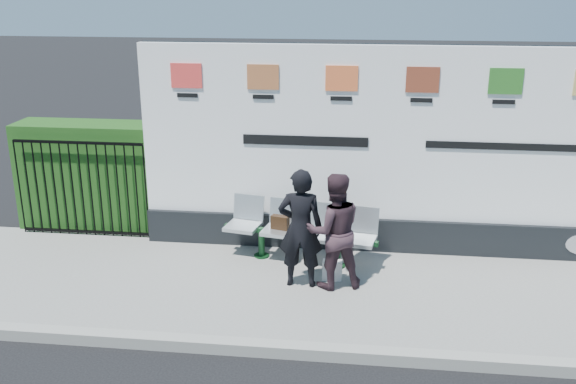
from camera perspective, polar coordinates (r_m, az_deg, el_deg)
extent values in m
cube|color=gray|center=(8.59, 8.04, -8.88)|extent=(14.00, 3.00, 0.12)
cube|color=gray|center=(7.28, 8.23, -14.22)|extent=(14.00, 0.18, 0.14)
cube|color=black|center=(9.72, 10.96, -3.70)|extent=(8.00, 0.30, 0.50)
cube|color=white|center=(9.27, 11.52, 4.93)|extent=(8.00, 0.14, 2.50)
cube|color=#1E4916|center=(10.79, -16.94, 1.45)|extent=(2.35, 0.70, 1.70)
imported|color=black|center=(8.28, 1.11, -3.25)|extent=(0.59, 0.39, 1.60)
imported|color=#37232B|center=(8.28, 4.10, -3.47)|extent=(0.89, 0.77, 1.55)
cube|color=black|center=(9.12, -0.72, -2.72)|extent=(0.27, 0.17, 0.20)
cube|color=white|center=(8.71, 3.95, -6.94)|extent=(0.26, 0.16, 0.26)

